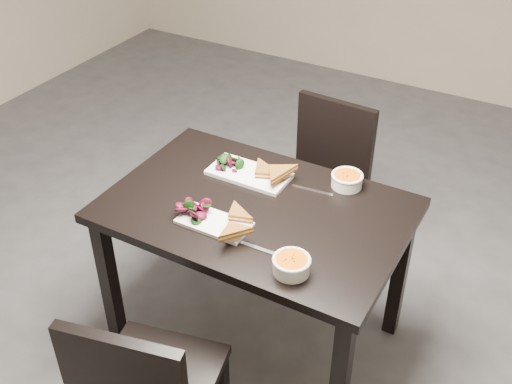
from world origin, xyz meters
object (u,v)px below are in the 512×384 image
(soup_bowl_near, at_px, (291,264))
(table, at_px, (256,225))
(chair_far, at_px, (323,174))
(plate_far, at_px, (249,174))
(soup_bowl_far, at_px, (347,179))
(plate_near, at_px, (214,223))

(soup_bowl_near, bearing_deg, table, 137.03)
(table, bearing_deg, soup_bowl_near, -42.97)
(chair_far, relative_size, plate_far, 2.43)
(soup_bowl_far, bearing_deg, soup_bowl_near, -86.75)
(table, relative_size, plate_far, 3.43)
(table, bearing_deg, plate_near, -114.62)
(plate_near, xyz_separation_m, soup_bowl_far, (0.35, 0.49, 0.03))
(soup_bowl_near, relative_size, plate_far, 0.39)
(chair_far, relative_size, soup_bowl_far, 6.32)
(chair_far, height_order, soup_bowl_far, chair_far)
(chair_far, distance_m, plate_near, 0.95)
(chair_far, height_order, soup_bowl_near, chair_far)
(chair_far, distance_m, plate_far, 0.62)
(plate_near, distance_m, plate_far, 0.36)
(plate_near, relative_size, soup_bowl_near, 2.07)
(table, height_order, chair_far, chair_far)
(chair_far, xyz_separation_m, plate_near, (-0.07, -0.90, 0.27))
(plate_near, height_order, soup_bowl_near, soup_bowl_near)
(chair_far, relative_size, soup_bowl_near, 6.20)
(table, height_order, plate_far, plate_far)
(chair_far, relative_size, plate_near, 3.00)
(plate_near, distance_m, soup_bowl_far, 0.60)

